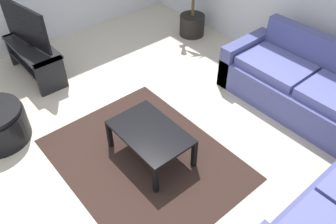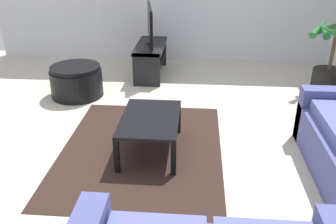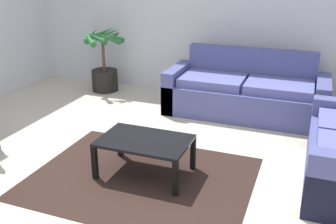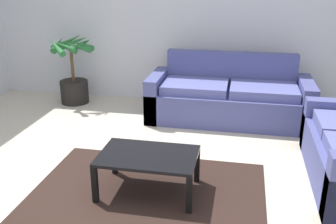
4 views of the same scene
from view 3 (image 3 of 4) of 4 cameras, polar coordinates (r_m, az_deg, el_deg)
ground_plane at (r=4.02m, az=-7.91°, el=-9.68°), size 6.60×6.60×0.00m
wall_back at (r=6.29m, az=4.95°, el=14.65°), size 6.00×0.06×2.70m
couch_main at (r=5.63m, az=11.33°, el=2.62°), size 2.22×0.90×0.90m
coffee_table at (r=3.92m, az=-3.45°, el=-4.71°), size 0.91×0.59×0.39m
area_rug at (r=4.00m, az=-3.94°, el=-9.64°), size 2.20×1.70×0.01m
potted_palm at (r=6.65m, az=-9.38°, el=6.81°), size 0.75×0.77×1.07m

